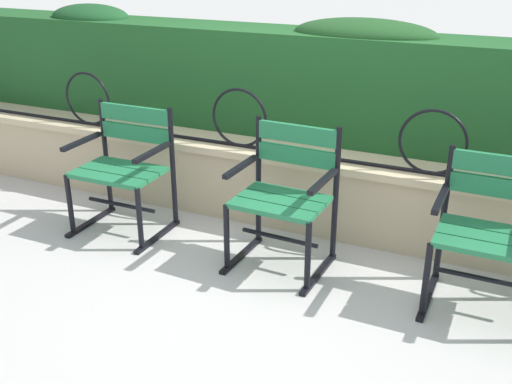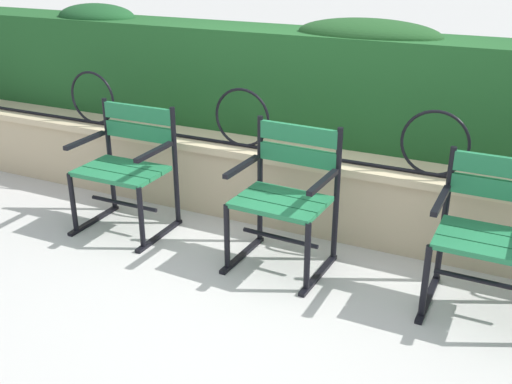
{
  "view_description": "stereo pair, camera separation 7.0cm",
  "coord_description": "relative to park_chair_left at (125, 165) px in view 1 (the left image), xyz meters",
  "views": [
    {
      "loc": [
        1.31,
        -2.8,
        1.89
      ],
      "look_at": [
        0.0,
        0.09,
        0.55
      ],
      "focal_mm": 42.04,
      "sensor_mm": 36.0,
      "label": 1
    },
    {
      "loc": [
        1.37,
        -2.77,
        1.89
      ],
      "look_at": [
        0.0,
        0.09,
        0.55
      ],
      "focal_mm": 42.04,
      "sensor_mm": 36.0,
      "label": 2
    }
  ],
  "objects": [
    {
      "name": "ground_plane",
      "position": [
        1.1,
        -0.34,
        -0.46
      ],
      "size": [
        60.0,
        60.0,
        0.0
      ],
      "primitive_type": "plane",
      "color": "#B7B5AF"
    },
    {
      "name": "park_chair_left",
      "position": [
        0.0,
        0.0,
        0.0
      ],
      "size": [
        0.61,
        0.52,
        0.86
      ],
      "color": "#237547",
      "rests_on": "ground"
    },
    {
      "name": "stone_wall",
      "position": [
        1.1,
        0.55,
        -0.19
      ],
      "size": [
        7.68,
        0.41,
        0.54
      ],
      "color": "tan",
      "rests_on": "ground"
    },
    {
      "name": "park_chair_centre",
      "position": [
        1.19,
        -0.01,
        0.0
      ],
      "size": [
        0.59,
        0.54,
        0.88
      ],
      "color": "#237547",
      "rests_on": "ground"
    },
    {
      "name": "iron_arch_fence",
      "position": [
        0.73,
        0.48,
        0.25
      ],
      "size": [
        7.14,
        0.02,
        0.42
      ],
      "color": "black",
      "rests_on": "stone_wall"
    },
    {
      "name": "park_chair_right",
      "position": [
        2.37,
        0.0,
        -0.01
      ],
      "size": [
        0.59,
        0.53,
        0.85
      ],
      "color": "#237547",
      "rests_on": "ground"
    },
    {
      "name": "hedge_row",
      "position": [
        1.1,
        0.99,
        0.48
      ],
      "size": [
        7.53,
        0.52,
        0.86
      ],
      "color": "#1E5123",
      "rests_on": "stone_wall"
    }
  ]
}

